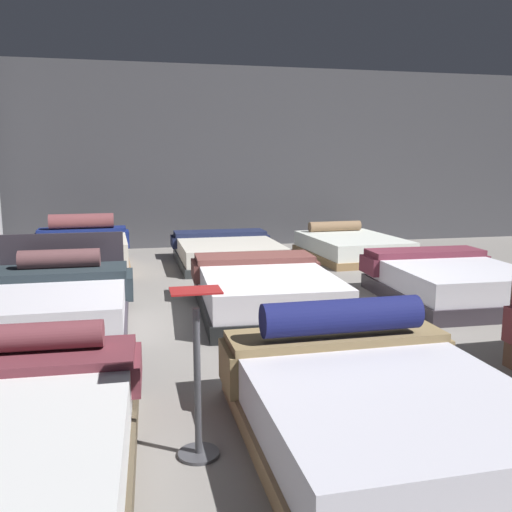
{
  "coord_description": "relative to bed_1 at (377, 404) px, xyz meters",
  "views": [
    {
      "loc": [
        -1.45,
        -5.88,
        1.68
      ],
      "look_at": [
        -0.03,
        0.48,
        0.56
      ],
      "focal_mm": 38.73,
      "sensor_mm": 36.0,
      "label": 1
    }
  ],
  "objects": [
    {
      "name": "bed_5",
      "position": [
        2.33,
        2.98,
        0.01
      ],
      "size": [
        1.64,
        2.0,
        0.53
      ],
      "rotation": [
        0.0,
        0.0,
        -0.03
      ],
      "color": "#342E36",
      "rests_on": "ground_plane"
    },
    {
      "name": "bed_6",
      "position": [
        -2.22,
        6.03,
        0.05
      ],
      "size": [
        1.55,
        2.01,
        0.83
      ],
      "rotation": [
        0.0,
        0.0,
        0.04
      ],
      "color": "brown",
      "rests_on": "ground_plane"
    },
    {
      "name": "showroom_back_wall",
      "position": [
        0.05,
        8.0,
        1.52
      ],
      "size": [
        18.0,
        0.06,
        3.5
      ],
      "primitive_type": "cube",
      "color": "#47474C",
      "rests_on": "ground_plane"
    },
    {
      "name": "bed_1",
      "position": [
        0.0,
        0.0,
        0.0
      ],
      "size": [
        1.64,
        2.06,
        0.73
      ],
      "rotation": [
        0.0,
        0.0,
        0.01
      ],
      "color": "#8E6F4D",
      "rests_on": "ground_plane"
    },
    {
      "name": "bed_4",
      "position": [
        0.03,
        3.02,
        0.01
      ],
      "size": [
        1.59,
        2.21,
        0.53
      ],
      "rotation": [
        0.0,
        0.0,
        -0.04
      ],
      "color": "black",
      "rests_on": "ground_plane"
    },
    {
      "name": "price_sign",
      "position": [
        -1.08,
        0.05,
        0.15
      ],
      "size": [
        0.28,
        0.24,
        0.98
      ],
      "color": "#3F3F44",
      "rests_on": "ground_plane"
    },
    {
      "name": "bed_8",
      "position": [
        2.31,
        6.07,
        -0.03
      ],
      "size": [
        1.58,
        2.17,
        0.57
      ],
      "rotation": [
        0.0,
        0.0,
        0.05
      ],
      "color": "olive",
      "rests_on": "ground_plane"
    },
    {
      "name": "ground_plane",
      "position": [
        0.05,
        2.99,
        -0.24
      ],
      "size": [
        18.0,
        18.0,
        0.02
      ],
      "primitive_type": "cube",
      "color": "gray"
    },
    {
      "name": "bed_7",
      "position": [
        0.09,
        6.03,
        -0.03
      ],
      "size": [
        1.72,
        2.16,
        0.46
      ],
      "rotation": [
        0.0,
        0.0,
        0.01
      ],
      "color": "#2A2D2F",
      "rests_on": "ground_plane"
    },
    {
      "name": "bed_3",
      "position": [
        -2.25,
        3.1,
        -0.0
      ],
      "size": [
        1.63,
        2.06,
        0.83
      ],
      "rotation": [
        0.0,
        0.0,
        -0.0
      ],
      "color": "#312B34",
      "rests_on": "ground_plane"
    }
  ]
}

